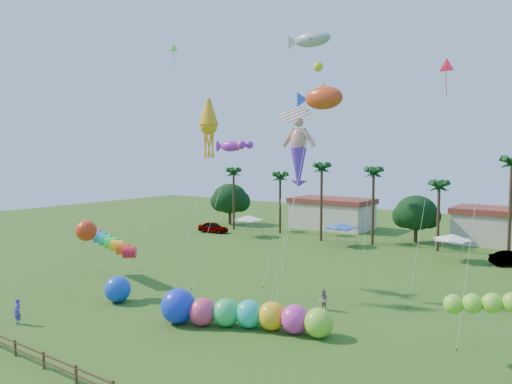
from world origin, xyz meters
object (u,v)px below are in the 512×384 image
Objects in this scene: car_a at (213,227)px; spectator_b at (323,300)px; blue_ball at (118,289)px; caterpillar_inflatable at (238,313)px; spectator_a at (17,312)px.

spectator_b is at bearing -135.44° from car_a.
caterpillar_inflatable is at bearing 4.81° from blue_ball.
caterpillar_inflatable is 11.55m from blue_ball.
caterpillar_inflatable is (28.26, -30.18, 0.25)m from car_a.
spectator_b is at bearing 44.04° from spectator_a.
spectator_b reaches higher than car_a.
caterpillar_inflatable is (-2.91, -6.85, 0.22)m from spectator_b.
car_a is 0.39× the size of caterpillar_inflatable.
spectator_a is at bearing -117.84° from spectator_b.
spectator_a is 22.07m from spectator_b.
caterpillar_inflatable reaches higher than spectator_a.
spectator_b is (31.17, -23.33, 0.02)m from car_a.
blue_ball is at bearing -160.36° from car_a.
car_a is at bearing 112.19° from caterpillar_inflatable.
spectator_a reaches higher than car_a.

